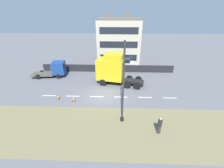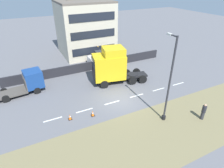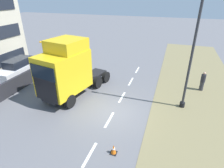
# 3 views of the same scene
# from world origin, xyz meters

# --- Properties ---
(ground_plane) EXTENTS (120.00, 120.00, 0.00)m
(ground_plane) POSITION_xyz_m (0.00, 0.00, 0.00)
(ground_plane) COLOR slate
(ground_plane) RESTS_ON ground
(grass_verge) EXTENTS (7.00, 44.00, 0.01)m
(grass_verge) POSITION_xyz_m (-6.00, 0.00, 0.01)
(grass_verge) COLOR olive
(grass_verge) RESTS_ON ground
(lane_markings) EXTENTS (0.16, 17.80, 0.00)m
(lane_markings) POSITION_xyz_m (0.00, -0.70, 0.00)
(lane_markings) COLOR white
(lane_markings) RESTS_ON ground
(boundary_wall) EXTENTS (0.25, 24.00, 1.31)m
(boundary_wall) POSITION_xyz_m (9.00, 0.00, 0.65)
(boundary_wall) COLOR #232328
(boundary_wall) RESTS_ON ground
(building_block) EXTENTS (8.09, 8.64, 10.00)m
(building_block) POSITION_xyz_m (16.48, -1.98, 4.46)
(building_block) COLOR beige
(building_block) RESTS_ON ground
(lorry_cab) EXTENTS (3.81, 7.34, 4.86)m
(lorry_cab) POSITION_xyz_m (4.17, -1.02, 2.37)
(lorry_cab) COLOR black
(lorry_cab) RESTS_ON ground
(flatbed_truck) EXTENTS (2.65, 5.78, 2.57)m
(flatbed_truck) POSITION_xyz_m (6.49, 8.58, 1.36)
(flatbed_truck) COLOR navy
(flatbed_truck) RESTS_ON ground
(parked_car) EXTENTS (1.89, 4.77, 2.02)m
(parked_car) POSITION_xyz_m (10.73, -2.76, 0.98)
(parked_car) COLOR silver
(parked_car) RESTS_ON ground
(lamp_post) EXTENTS (1.31, 0.38, 8.14)m
(lamp_post) POSITION_xyz_m (-4.64, -2.35, 3.72)
(lamp_post) COLOR black
(lamp_post) RESTS_ON ground
(pedestrian) EXTENTS (0.39, 0.39, 1.74)m
(pedestrian) POSITION_xyz_m (-6.29, -5.71, 0.85)
(pedestrian) COLOR #333338
(pedestrian) RESTS_ON ground
(traffic_cone_lead) EXTENTS (0.36, 0.36, 0.58)m
(traffic_cone_lead) POSITION_xyz_m (-0.72, 5.79, 0.28)
(traffic_cone_lead) COLOR black
(traffic_cone_lead) RESTS_ON ground
(traffic_cone_trailing) EXTENTS (0.36, 0.36, 0.58)m
(traffic_cone_trailing) POSITION_xyz_m (-1.18, 3.61, 0.28)
(traffic_cone_trailing) COLOR black
(traffic_cone_trailing) RESTS_ON ground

